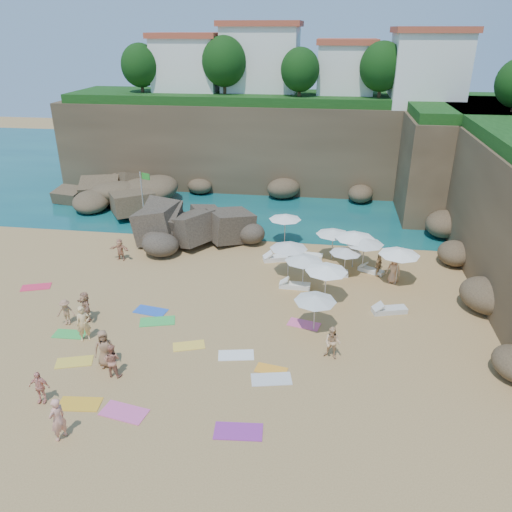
# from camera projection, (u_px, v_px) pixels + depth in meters

# --- Properties ---
(ground) EXTENTS (120.00, 120.00, 0.00)m
(ground) POSITION_uv_depth(u_px,v_px,m) (213.00, 308.00, 28.08)
(ground) COLOR tan
(ground) RESTS_ON ground
(seawater) EXTENTS (120.00, 120.00, 0.00)m
(seawater) POSITION_uv_depth(u_px,v_px,m) (273.00, 171.00, 55.07)
(seawater) COLOR #0C4751
(seawater) RESTS_ON ground
(cliff_back) EXTENTS (44.00, 8.00, 8.00)m
(cliff_back) POSITION_uv_depth(u_px,v_px,m) (288.00, 145.00, 48.65)
(cliff_back) COLOR brown
(cliff_back) RESTS_ON ground
(cliff_corner) EXTENTS (10.00, 12.00, 8.00)m
(cliff_corner) POSITION_uv_depth(u_px,v_px,m) (460.00, 163.00, 42.18)
(cliff_corner) COLOR brown
(cliff_corner) RESTS_ON ground
(rock_promontory) EXTENTS (12.00, 7.00, 2.00)m
(rock_promontory) POSITION_uv_depth(u_px,v_px,m) (131.00, 207.00, 43.92)
(rock_promontory) COLOR brown
(rock_promontory) RESTS_ON ground
(clifftop_buildings) EXTENTS (28.48, 9.48, 7.00)m
(clifftop_buildings) POSITION_uv_depth(u_px,v_px,m) (302.00, 65.00, 46.23)
(clifftop_buildings) COLOR white
(clifftop_buildings) RESTS_ON cliff_back
(clifftop_trees) EXTENTS (35.60, 23.82, 4.40)m
(clifftop_trees) POSITION_uv_depth(u_px,v_px,m) (319.00, 70.00, 40.33)
(clifftop_trees) COLOR #11380F
(clifftop_trees) RESTS_ON ground
(marina_masts) EXTENTS (3.10, 0.10, 6.00)m
(marina_masts) POSITION_uv_depth(u_px,v_px,m) (128.00, 139.00, 55.99)
(marina_masts) COLOR white
(marina_masts) RESTS_ON ground
(rock_outcrop) EXTENTS (7.92, 6.17, 3.02)m
(rock_outcrop) POSITION_uv_depth(u_px,v_px,m) (206.00, 243.00, 36.51)
(rock_outcrop) COLOR brown
(rock_outcrop) RESTS_ON ground
(flag_pole) EXTENTS (0.84, 0.33, 4.41)m
(flag_pole) POSITION_uv_depth(u_px,v_px,m) (144.00, 192.00, 38.62)
(flag_pole) COLOR silver
(flag_pole) RESTS_ON ground
(parasol_0) EXTENTS (2.31, 2.31, 2.18)m
(parasol_0) POSITION_uv_depth(u_px,v_px,m) (333.00, 232.00, 33.20)
(parasol_0) COLOR silver
(parasol_0) RESTS_ON ground
(parasol_1) EXTENTS (2.38, 2.38, 2.25)m
(parasol_1) POSITION_uv_depth(u_px,v_px,m) (289.00, 246.00, 30.91)
(parasol_1) COLOR silver
(parasol_1) RESTS_ON ground
(parasol_2) EXTENTS (2.34, 2.34, 2.21)m
(parasol_2) POSITION_uv_depth(u_px,v_px,m) (285.00, 217.00, 35.75)
(parasol_2) COLOR silver
(parasol_2) RESTS_ON ground
(parasol_3) EXTENTS (2.00, 2.00, 1.89)m
(parasol_3) POSITION_uv_depth(u_px,v_px,m) (346.00, 251.00, 31.03)
(parasol_3) COLOR silver
(parasol_3) RESTS_ON ground
(parasol_4) EXTENTS (2.47, 2.47, 2.34)m
(parasol_4) POSITION_uv_depth(u_px,v_px,m) (400.00, 252.00, 29.87)
(parasol_4) COLOR silver
(parasol_4) RESTS_ON ground
(parasol_5) EXTENTS (2.26, 2.26, 2.13)m
(parasol_5) POSITION_uv_depth(u_px,v_px,m) (304.00, 258.00, 29.48)
(parasol_5) COLOR silver
(parasol_5) RESTS_ON ground
(parasol_7) EXTENTS (2.44, 2.44, 2.31)m
(parasol_7) POSITION_uv_depth(u_px,v_px,m) (365.00, 241.00, 31.43)
(parasol_7) COLOR silver
(parasol_7) RESTS_ON ground
(parasol_8) EXTENTS (2.60, 2.60, 2.46)m
(parasol_8) POSITION_uv_depth(u_px,v_px,m) (355.00, 235.00, 31.98)
(parasol_8) COLOR silver
(parasol_8) RESTS_ON ground
(parasol_9) EXTENTS (2.42, 2.42, 2.29)m
(parasol_9) POSITION_uv_depth(u_px,v_px,m) (327.00, 268.00, 27.92)
(parasol_9) COLOR silver
(parasol_9) RESTS_ON ground
(parasol_11) EXTENTS (2.19, 2.19, 2.07)m
(parasol_11) POSITION_uv_depth(u_px,v_px,m) (315.00, 298.00, 25.25)
(parasol_11) COLOR silver
(parasol_11) RESTS_ON ground
(lounger_0) EXTENTS (1.88, 0.67, 0.29)m
(lounger_0) POSITION_uv_depth(u_px,v_px,m) (295.00, 286.00, 30.22)
(lounger_0) COLOR white
(lounger_0) RESTS_ON ground
(lounger_1) EXTENTS (1.95, 0.70, 0.30)m
(lounger_1) POSITION_uv_depth(u_px,v_px,m) (333.00, 273.00, 31.77)
(lounger_1) COLOR silver
(lounger_1) RESTS_ON ground
(lounger_2) EXTENTS (2.05, 0.89, 0.31)m
(lounger_2) POSITION_uv_depth(u_px,v_px,m) (308.00, 256.00, 34.16)
(lounger_2) COLOR white
(lounger_2) RESTS_ON ground
(lounger_3) EXTENTS (2.17, 1.31, 0.32)m
(lounger_3) POSITION_uv_depth(u_px,v_px,m) (278.00, 258.00, 33.80)
(lounger_3) COLOR white
(lounger_3) RESTS_ON ground
(lounger_4) EXTENTS (1.71, 1.28, 0.26)m
(lounger_4) POSITION_uv_depth(u_px,v_px,m) (371.00, 270.00, 32.14)
(lounger_4) COLOR white
(lounger_4) RESTS_ON ground
(lounger_5) EXTENTS (2.01, 1.14, 0.30)m
(lounger_5) POSITION_uv_depth(u_px,v_px,m) (389.00, 310.00, 27.58)
(lounger_5) COLOR silver
(lounger_5) RESTS_ON ground
(towel_1) EXTENTS (2.04, 1.28, 0.03)m
(towel_1) POSITION_uv_depth(u_px,v_px,m) (124.00, 412.00, 20.43)
(towel_1) COLOR #E0579A
(towel_1) RESTS_ON ground
(towel_2) EXTENTS (1.84, 1.05, 0.03)m
(towel_2) POSITION_uv_depth(u_px,v_px,m) (80.00, 404.00, 20.88)
(towel_2) COLOR gold
(towel_2) RESTS_ON ground
(towel_3) EXTENTS (1.68, 0.89, 0.03)m
(towel_3) POSITION_uv_depth(u_px,v_px,m) (70.00, 334.00, 25.65)
(towel_3) COLOR green
(towel_3) RESTS_ON ground
(towel_4) EXTENTS (1.85, 1.31, 0.03)m
(towel_4) POSITION_uv_depth(u_px,v_px,m) (74.00, 362.00, 23.52)
(towel_4) COLOR gold
(towel_4) RESTS_ON ground
(towel_5) EXTENTS (1.84, 1.16, 0.03)m
(towel_5) POSITION_uv_depth(u_px,v_px,m) (236.00, 355.00, 24.00)
(towel_5) COLOR white
(towel_5) RESTS_ON ground
(towel_6) EXTENTS (1.97, 1.11, 0.03)m
(towel_6) POSITION_uv_depth(u_px,v_px,m) (238.00, 431.00, 19.46)
(towel_6) COLOR #952D93
(towel_6) RESTS_ON ground
(towel_7) EXTENTS (1.90, 1.38, 0.03)m
(towel_7) POSITION_uv_depth(u_px,v_px,m) (36.00, 287.00, 30.33)
(towel_7) COLOR #EF2A4E
(towel_7) RESTS_ON ground
(towel_8) EXTENTS (1.92, 1.18, 0.03)m
(towel_8) POSITION_uv_depth(u_px,v_px,m) (151.00, 311.00, 27.76)
(towel_8) COLOR blue
(towel_8) RESTS_ON ground
(towel_9) EXTENTS (1.83, 1.21, 0.03)m
(towel_9) POSITION_uv_depth(u_px,v_px,m) (304.00, 324.00, 26.51)
(towel_9) COLOR #EA5B96
(towel_9) RESTS_ON ground
(towel_10) EXTENTS (1.55, 0.96, 0.03)m
(towel_10) POSITION_uv_depth(u_px,v_px,m) (271.00, 370.00, 22.98)
(towel_10) COLOR #FF9F28
(towel_10) RESTS_ON ground
(towel_11) EXTENTS (2.04, 1.40, 0.03)m
(towel_11) POSITION_uv_depth(u_px,v_px,m) (157.00, 321.00, 26.78)
(towel_11) COLOR green
(towel_11) RESTS_ON ground
(towel_12) EXTENTS (1.72, 1.24, 0.03)m
(towel_12) POSITION_uv_depth(u_px,v_px,m) (189.00, 346.00, 24.72)
(towel_12) COLOR yellow
(towel_12) RESTS_ON ground
(towel_13) EXTENTS (1.95, 1.26, 0.03)m
(towel_13) POSITION_uv_depth(u_px,v_px,m) (271.00, 379.00, 22.36)
(towel_13) COLOR silver
(towel_13) RESTS_ON ground
(person_stand_0) EXTENTS (0.83, 0.76, 1.91)m
(person_stand_0) POSITION_uv_depth(u_px,v_px,m) (84.00, 324.00, 24.82)
(person_stand_0) COLOR #E3B977
(person_stand_0) RESTS_ON ground
(person_stand_1) EXTENTS (0.83, 0.66, 1.64)m
(person_stand_1) POSITION_uv_depth(u_px,v_px,m) (112.00, 360.00, 22.30)
(person_stand_1) COLOR #B6735B
(person_stand_1) RESTS_ON ground
(person_stand_2) EXTENTS (1.30, 0.87, 1.87)m
(person_stand_2) POSITION_uv_depth(u_px,v_px,m) (237.00, 221.00, 38.20)
(person_stand_2) COLOR #F1C789
(person_stand_2) RESTS_ON ground
(person_stand_3) EXTENTS (0.76, 0.95, 1.51)m
(person_stand_3) POSITION_uv_depth(u_px,v_px,m) (378.00, 265.00, 31.39)
(person_stand_3) COLOR #9E7B4F
(person_stand_3) RESTS_ON ground
(person_stand_4) EXTENTS (0.94, 0.71, 1.71)m
(person_stand_4) POSITION_uv_depth(u_px,v_px,m) (394.00, 270.00, 30.57)
(person_stand_4) COLOR tan
(person_stand_4) RESTS_ON ground
(person_stand_5) EXTENTS (1.44, 0.58, 1.51)m
(person_stand_5) POSITION_uv_depth(u_px,v_px,m) (120.00, 249.00, 33.65)
(person_stand_5) COLOR tan
(person_stand_5) RESTS_ON ground
(person_stand_6) EXTENTS (0.67, 0.80, 1.88)m
(person_stand_6) POSITION_uv_depth(u_px,v_px,m) (58.00, 419.00, 18.78)
(person_stand_6) COLOR #EA9D85
(person_stand_6) RESTS_ON ground
(person_lie_0) EXTENTS (1.18, 1.59, 0.39)m
(person_lie_0) POSITION_uv_depth(u_px,v_px,m) (68.00, 321.00, 26.44)
(person_lie_0) COLOR #AB7655
(person_lie_0) RESTS_ON ground
(person_lie_1) EXTENTS (0.98, 1.55, 0.37)m
(person_lie_1) POSITION_uv_depth(u_px,v_px,m) (42.00, 398.00, 20.95)
(person_lie_1) COLOR #EC9986
(person_lie_1) RESTS_ON ground
(person_lie_2) EXTENTS (1.68, 2.06, 0.49)m
(person_lie_2) POSITION_uv_depth(u_px,v_px,m) (106.00, 361.00, 23.18)
(person_lie_2) COLOR #936A49
(person_lie_2) RESTS_ON ground
(person_lie_3) EXTENTS (2.24, 2.23, 0.44)m
(person_lie_3) POSITION_uv_depth(u_px,v_px,m) (87.00, 316.00, 26.85)
(person_lie_3) COLOR tan
(person_lie_3) RESTS_ON ground
(person_lie_5) EXTENTS (1.25, 1.81, 0.63)m
(person_lie_5) POSITION_uv_depth(u_px,v_px,m) (332.00, 352.00, 23.70)
(person_lie_5) COLOR #DAAC7C
(person_lie_5) RESTS_ON ground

